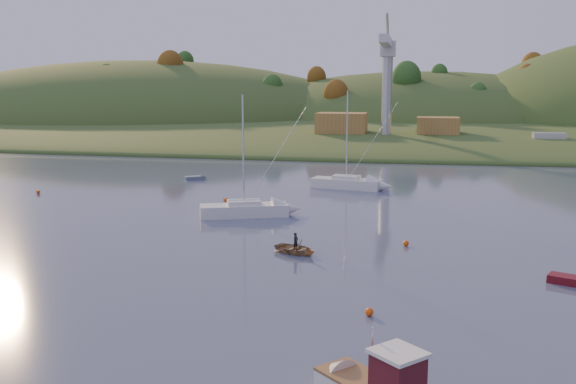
% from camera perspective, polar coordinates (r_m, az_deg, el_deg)
% --- Properties ---
extents(far_shore, '(620.00, 220.00, 1.50)m').
position_cam_1_polar(far_shore, '(250.81, 9.46, 6.33)').
color(far_shore, '#2B441B').
rests_on(far_shore, ground).
extents(shore_slope, '(640.00, 150.00, 7.00)m').
position_cam_1_polar(shore_slope, '(185.99, 8.74, 5.28)').
color(shore_slope, '#2B441B').
rests_on(shore_slope, ground).
extents(hill_left, '(170.00, 140.00, 44.00)m').
position_cam_1_polar(hill_left, '(241.75, -12.78, 6.11)').
color(hill_left, '#2B441B').
rests_on(hill_left, ground).
extents(hill_center, '(140.00, 120.00, 36.00)m').
position_cam_1_polar(hill_center, '(230.70, 11.78, 5.99)').
color(hill_center, '#2B441B').
rests_on(hill_center, ground).
extents(hillside_trees, '(280.00, 50.00, 32.00)m').
position_cam_1_polar(hillside_trees, '(205.92, 9.01, 5.67)').
color(hillside_trees, '#204E1B').
rests_on(hillside_trees, ground).
extents(wharf, '(42.00, 16.00, 2.40)m').
position_cam_1_polar(wharf, '(142.87, 9.92, 4.48)').
color(wharf, slate).
rests_on(wharf, ground).
extents(shed_west, '(11.00, 8.00, 4.80)m').
position_cam_1_polar(shed_west, '(144.52, 4.79, 6.08)').
color(shed_west, olive).
rests_on(shed_west, wharf).
extents(shed_east, '(9.00, 7.00, 4.00)m').
position_cam_1_polar(shed_east, '(144.65, 13.17, 5.70)').
color(shed_east, olive).
rests_on(shed_east, wharf).
extents(dock_crane, '(3.20, 28.00, 20.30)m').
position_cam_1_polar(dock_crane, '(138.91, 8.81, 10.97)').
color(dock_crane, '#B7B7BC').
rests_on(dock_crane, wharf).
extents(fishing_boat, '(5.92, 5.68, 4.00)m').
position_cam_1_polar(fishing_boat, '(28.53, 6.82, -16.55)').
color(fishing_boat, white).
rests_on(fishing_boat, ground).
extents(sailboat_near, '(9.32, 5.72, 12.42)m').
position_cam_1_polar(sailboat_near, '(66.11, -3.94, -1.49)').
color(sailboat_near, white).
rests_on(sailboat_near, ground).
extents(sailboat_far, '(9.49, 4.54, 12.66)m').
position_cam_1_polar(sailboat_far, '(84.06, 5.21, 0.87)').
color(sailboat_far, silver).
rests_on(sailboat_far, ground).
extents(canoe, '(4.53, 4.06, 0.77)m').
position_cam_1_polar(canoe, '(51.62, 0.69, -5.07)').
color(canoe, '#997A54').
rests_on(canoe, ground).
extents(paddler, '(0.55, 0.63, 1.46)m').
position_cam_1_polar(paddler, '(51.53, 0.69, -4.70)').
color(paddler, black).
rests_on(paddler, ground).
extents(grey_dinghy, '(3.31, 2.72, 1.19)m').
position_cam_1_polar(grey_dinghy, '(92.80, -7.94, 1.28)').
color(grey_dinghy, slate).
rests_on(grey_dinghy, ground).
extents(work_vessel, '(14.70, 5.31, 3.77)m').
position_cam_1_polar(work_vessel, '(141.31, 22.16, 3.93)').
color(work_vessel, '#505F69').
rests_on(work_vessel, ground).
extents(buoy_1, '(0.50, 0.50, 0.50)m').
position_cam_1_polar(buoy_1, '(54.84, 10.44, -4.51)').
color(buoy_1, '#EA500C').
rests_on(buoy_1, ground).
extents(buoy_2, '(0.50, 0.50, 0.50)m').
position_cam_1_polar(buoy_2, '(85.48, -21.32, 0.02)').
color(buoy_2, '#EA500C').
rests_on(buoy_2, ground).
extents(buoy_3, '(0.50, 0.50, 0.50)m').
position_cam_1_polar(buoy_3, '(74.43, -5.58, -0.70)').
color(buoy_3, '#EA500C').
rests_on(buoy_3, ground).
extents(buoy_4, '(0.50, 0.50, 0.50)m').
position_cam_1_polar(buoy_4, '(38.47, 7.23, -10.53)').
color(buoy_4, '#EA500C').
rests_on(buoy_4, ground).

